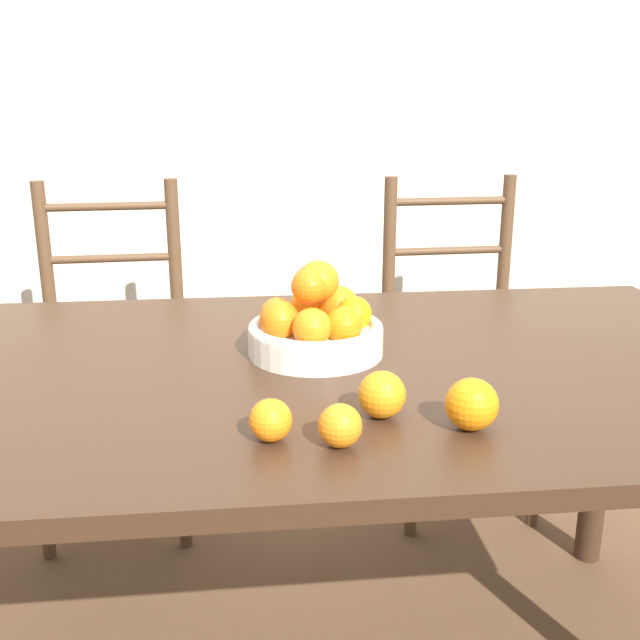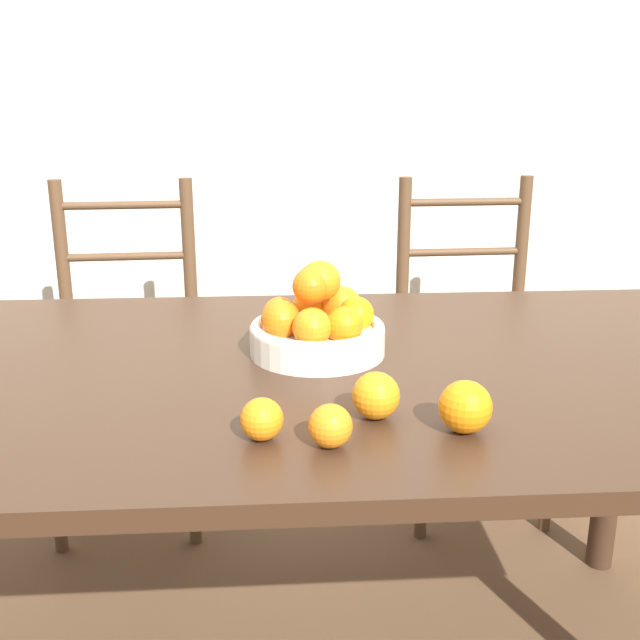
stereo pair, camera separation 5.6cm
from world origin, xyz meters
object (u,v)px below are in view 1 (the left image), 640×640
object	(u,v)px
orange_loose_3	(273,420)
orange_loose_2	(340,426)
orange_loose_0	(472,404)
orange_loose_1	(382,395)
chair_left	(114,368)
fruit_bowl	(316,324)
chair_right	(456,355)

from	to	relation	value
orange_loose_3	orange_loose_2	bearing A→B (deg)	-17.35
orange_loose_0	orange_loose_2	distance (m)	0.21
orange_loose_1	orange_loose_2	xyz separation A→B (m)	(-0.08, -0.09, -0.01)
orange_loose_1	orange_loose_3	distance (m)	0.19
orange_loose_1	chair_left	bearing A→B (deg)	119.09
fruit_bowl	orange_loose_3	size ratio (longest dim) A/B	4.10
orange_loose_2	orange_loose_0	bearing A→B (deg)	9.99
orange_loose_1	orange_loose_2	distance (m)	0.12
orange_loose_3	chair_left	distance (m)	1.25
chair_left	chair_right	world-z (taller)	same
fruit_bowl	orange_loose_0	world-z (taller)	fruit_bowl
chair_right	fruit_bowl	bearing A→B (deg)	-126.24
fruit_bowl	orange_loose_1	xyz separation A→B (m)	(0.07, -0.31, -0.02)
orange_loose_2	chair_left	xyz separation A→B (m)	(-0.52, 1.16, -0.33)
fruit_bowl	orange_loose_3	world-z (taller)	fruit_bowl
fruit_bowl	orange_loose_1	bearing A→B (deg)	-76.89
fruit_bowl	orange_loose_0	distance (m)	0.42
orange_loose_2	orange_loose_3	size ratio (longest dim) A/B	1.00
chair_left	fruit_bowl	bearing A→B (deg)	-58.24
orange_loose_3	chair_right	size ratio (longest dim) A/B	0.06
chair_left	chair_right	bearing A→B (deg)	-2.76
orange_loose_0	chair_left	size ratio (longest dim) A/B	0.08
chair_right	orange_loose_1	bearing A→B (deg)	-114.61
orange_loose_1	chair_left	size ratio (longest dim) A/B	0.07
orange_loose_2	chair_right	world-z (taller)	chair_right
fruit_bowl	orange_loose_1	size ratio (longest dim) A/B	3.49
orange_loose_0	chair_right	xyz separation A→B (m)	(0.32, 1.13, -0.33)
fruit_bowl	chair_right	size ratio (longest dim) A/B	0.26
fruit_bowl	orange_loose_2	size ratio (longest dim) A/B	4.08
chair_left	chair_right	distance (m)	1.04
chair_left	orange_loose_3	bearing A→B (deg)	-72.39
chair_right	orange_loose_2	bearing A→B (deg)	-116.24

